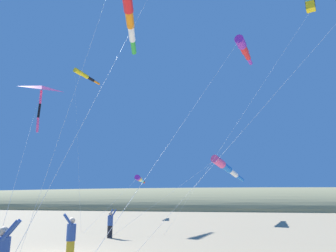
{
  "coord_description": "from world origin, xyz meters",
  "views": [
    {
      "loc": [
        11.09,
        6.92,
        2.19
      ],
      "look_at": [
        -8.78,
        2.72,
        6.83
      ],
      "focal_mm": 33.68,
      "sensor_mm": 36.0,
      "label": 1
    }
  ],
  "objects": [
    {
      "name": "person_child_grey_jacket",
      "position": [
        -6.39,
        -0.11,
        0.85
      ],
      "size": [
        0.56,
        0.51,
        1.56
      ],
      "color": "#232328",
      "rests_on": "ground_plane"
    },
    {
      "name": "person_bystander_far",
      "position": [
        0.26,
        1.09,
        0.9
      ],
      "size": [
        0.54,
        0.59,
        1.65
      ],
      "color": "gold",
      "rests_on": "ground_plane"
    },
    {
      "name": "kite_delta_yellow_midlevel",
      "position": [
        -1.7,
        -2.01,
        7.29
      ],
      "size": [
        7.29,
        4.45,
        7.63
      ],
      "color": "#EF4C93",
      "rests_on": "ground_plane"
    },
    {
      "name": "dune_ridge_grassy",
      "position": [
        -55.0,
        0.0,
        0.0
      ],
      "size": [
        28.0,
        240.0,
        8.48
      ],
      "primitive_type": "ellipsoid",
      "color": "#938E60",
      "rests_on": "ground_plane"
    },
    {
      "name": "kite_windsock_magenta_far_left",
      "position": [
        -21.0,
        6.0,
        5.21
      ],
      "size": [
        19.14,
        7.88,
        6.2
      ],
      "color": "#EF4C93",
      "rests_on": "ground_plane"
    },
    {
      "name": "kite_windsock_long_streamer_left",
      "position": [
        -24.55,
        -3.99,
        4.32
      ],
      "size": [
        18.82,
        1.68,
        4.76
      ],
      "color": "purple",
      "rests_on": "ground_plane"
    },
    {
      "name": "kite_windsock_small_distant",
      "position": [
        -17.7,
        -8.27,
        14.88
      ],
      "size": [
        11.22,
        5.85,
        15.26
      ],
      "color": "yellow",
      "rests_on": "ground_plane"
    },
    {
      "name": "kite_box_green_low_center",
      "position": [
        -11.51,
        12.99,
        16.57
      ],
      "size": [
        3.5,
        10.85,
        17.41
      ],
      "color": "blue",
      "rests_on": "ground_plane"
    },
    {
      "name": "kite_windsock_long_streamer_right",
      "position": [
        -5.82,
        7.72,
        10.43
      ],
      "size": [
        14.19,
        4.61,
        10.68
      ],
      "color": "purple",
      "rests_on": "ground_plane"
    }
  ]
}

